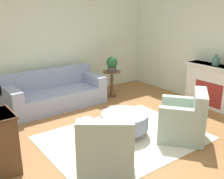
% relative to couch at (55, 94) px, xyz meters
% --- Properties ---
extents(ground_plane, '(16.00, 16.00, 0.00)m').
position_rel_couch_xyz_m(ground_plane, '(0.28, -2.22, -0.30)').
color(ground_plane, '#996638').
extents(wall_back, '(9.62, 0.12, 2.80)m').
position_rel_couch_xyz_m(wall_back, '(0.28, 0.65, 1.10)').
color(wall_back, beige).
rests_on(wall_back, ground_plane).
extents(wall_right, '(0.12, 9.63, 2.80)m').
position_rel_couch_xyz_m(wall_right, '(3.16, -2.22, 1.10)').
color(wall_right, beige).
rests_on(wall_right, ground_plane).
extents(rug, '(2.76, 2.10, 0.01)m').
position_rel_couch_xyz_m(rug, '(0.28, -2.22, -0.30)').
color(rug, beige).
rests_on(rug, ground_plane).
extents(couch, '(2.26, 0.96, 0.84)m').
position_rel_couch_xyz_m(couch, '(0.00, 0.00, 0.00)').
color(couch, '#8E99B2').
rests_on(couch, ground_plane).
extents(armchair_left, '(1.05, 1.06, 0.89)m').
position_rel_couch_xyz_m(armchair_left, '(-0.57, -2.87, 0.05)').
color(armchair_left, '#9EB29E').
rests_on(armchair_left, rug).
extents(armchair_right, '(1.05, 1.06, 0.89)m').
position_rel_couch_xyz_m(armchair_right, '(1.14, -2.87, 0.05)').
color(armchair_right, '#9EB29E').
rests_on(armchair_right, rug).
extents(ottoman_table, '(0.86, 0.86, 0.40)m').
position_rel_couch_xyz_m(ottoman_table, '(0.39, -2.11, -0.03)').
color(ottoman_table, '#8E99B2').
rests_on(ottoman_table, rug).
extents(side_table, '(0.45, 0.45, 0.68)m').
position_rel_couch_xyz_m(side_table, '(1.52, -0.21, 0.15)').
color(side_table, brown).
rests_on(side_table, ground_plane).
extents(fireplace, '(0.44, 1.37, 1.01)m').
position_rel_couch_xyz_m(fireplace, '(2.92, -2.26, 0.23)').
color(fireplace, silver).
rests_on(fireplace, ground_plane).
extents(vase_mantel_near, '(0.15, 0.15, 0.24)m').
position_rel_couch_xyz_m(vase_mantel_near, '(2.90, -2.26, 0.80)').
color(vase_mantel_near, '#477066').
rests_on(vase_mantel_near, fireplace).
extents(potted_plant_on_side_table, '(0.29, 0.29, 0.38)m').
position_rel_couch_xyz_m(potted_plant_on_side_table, '(1.52, -0.21, 0.58)').
color(potted_plant_on_side_table, '#4C4742').
rests_on(potted_plant_on_side_table, side_table).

